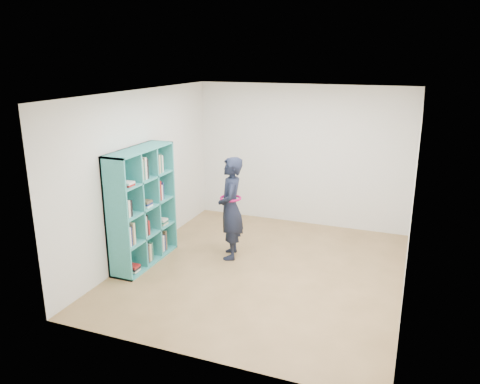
% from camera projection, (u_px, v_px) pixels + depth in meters
% --- Properties ---
extents(floor, '(4.50, 4.50, 0.00)m').
position_uv_depth(floor, '(262.00, 270.00, 7.00)').
color(floor, brown).
rests_on(floor, ground).
extents(ceiling, '(4.50, 4.50, 0.00)m').
position_uv_depth(ceiling, '(265.00, 93.00, 6.26)').
color(ceiling, white).
rests_on(ceiling, wall_back).
extents(wall_left, '(0.02, 4.50, 2.60)m').
position_uv_depth(wall_left, '(142.00, 174.00, 7.32)').
color(wall_left, silver).
rests_on(wall_left, floor).
extents(wall_right, '(0.02, 4.50, 2.60)m').
position_uv_depth(wall_right, '(413.00, 202.00, 5.94)').
color(wall_right, silver).
rests_on(wall_right, floor).
extents(wall_back, '(4.00, 0.02, 2.60)m').
position_uv_depth(wall_back, '(301.00, 156.00, 8.64)').
color(wall_back, silver).
rests_on(wall_back, floor).
extents(wall_front, '(4.00, 0.02, 2.60)m').
position_uv_depth(wall_front, '(191.00, 245.00, 4.61)').
color(wall_front, silver).
rests_on(wall_front, floor).
extents(bookshelf, '(0.39, 1.34, 1.79)m').
position_uv_depth(bookshelf, '(140.00, 209.00, 7.05)').
color(bookshelf, teal).
rests_on(bookshelf, floor).
extents(person, '(0.56, 0.68, 1.62)m').
position_uv_depth(person, '(231.00, 208.00, 7.25)').
color(person, black).
rests_on(person, floor).
extents(smartphone, '(0.04, 0.08, 0.12)m').
position_uv_depth(smartphone, '(222.00, 200.00, 7.31)').
color(smartphone, silver).
rests_on(smartphone, person).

